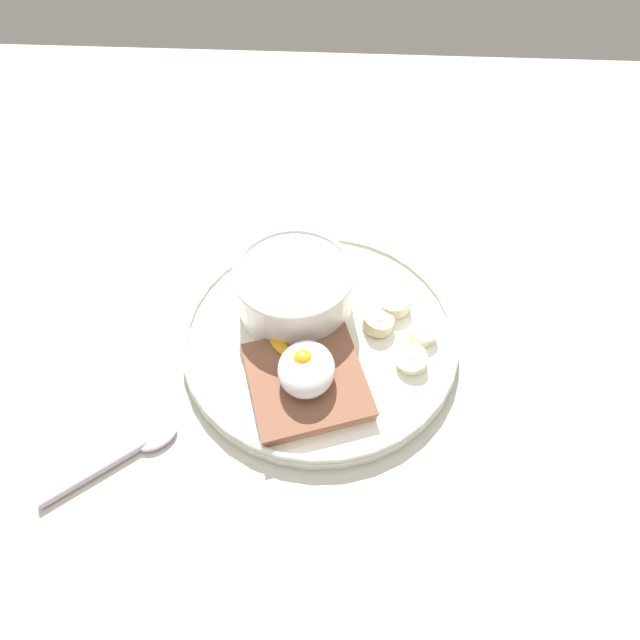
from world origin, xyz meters
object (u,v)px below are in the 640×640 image
poached_egg (306,368)px  banana_slice_left (378,322)px  banana_slice_right (422,330)px  oatmeal_bowl (295,288)px  banana_slice_front (394,302)px  spoon (128,453)px  toast_slice (307,381)px  banana_slice_back (411,359)px

poached_egg → banana_slice_left: 9.66cm
banana_slice_left → banana_slice_right: bearing=-97.0°
oatmeal_bowl → banana_slice_left: 8.84cm
banana_slice_front → spoon: bearing=126.2°
poached_egg → banana_slice_front: bearing=-40.7°
toast_slice → spoon: toast_slice is taller
poached_egg → banana_slice_right: bearing=-59.8°
oatmeal_bowl → toast_slice: oatmeal_bowl is taller
banana_slice_left → banana_slice_right: (-0.53, -4.29, -0.17)cm
banana_slice_right → oatmeal_bowl: bearing=77.5°
banana_slice_left → banana_slice_back: same height
toast_slice → banana_slice_right: bearing=-59.4°
oatmeal_bowl → spoon: 20.93cm
poached_egg → banana_slice_left: size_ratio=1.71×
toast_slice → spoon: bearing=115.8°
banana_slice_left → toast_slice: bearing=136.9°
banana_slice_front → spoon: 28.15cm
oatmeal_bowl → banana_slice_left: (-2.27, -8.29, -2.04)cm
oatmeal_bowl → banana_slice_front: bearing=-87.8°
toast_slice → banana_slice_right: 12.49cm
banana_slice_back → banana_slice_left: bearing=36.8°
oatmeal_bowl → spoon: oatmeal_bowl is taller
banana_slice_left → banana_slice_right: 4.32cm
spoon → banana_slice_left: bearing=-56.5°
banana_slice_front → oatmeal_bowl: bearing=92.2°
oatmeal_bowl → banana_slice_back: bearing=-119.2°
banana_slice_left → banana_slice_back: bearing=-143.2°
poached_egg → banana_slice_right: 12.71cm
banana_slice_left → spoon: (-13.95, 21.08, -1.34)cm
oatmeal_bowl → banana_slice_right: oatmeal_bowl is taller
toast_slice → banana_slice_left: bearing=-43.1°
poached_egg → banana_slice_back: (2.76, -9.56, -2.10)cm
poached_egg → spoon: bearing=116.1°
toast_slice → banana_slice_right: (6.36, -10.75, -0.17)cm
banana_slice_left → banana_slice_back: (-4.06, -3.03, -0.05)cm
toast_slice → poached_egg: 2.05cm
banana_slice_left → oatmeal_bowl: bearing=74.7°
banana_slice_right → banana_slice_front: bearing=40.0°
banana_slice_right → spoon: banana_slice_right is taller
banana_slice_back → toast_slice: bearing=106.6°
banana_slice_front → banana_slice_back: (-6.71, -1.41, -0.04)cm
banana_slice_right → banana_slice_left: bearing=83.0°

